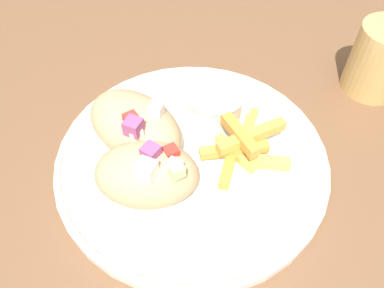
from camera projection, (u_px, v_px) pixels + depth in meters
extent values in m
cube|color=brown|center=(172.00, 134.00, 0.49)|extent=(1.45, 1.45, 0.04)
cylinder|color=brown|center=(12.00, 36.00, 1.23)|extent=(0.06, 0.06, 0.67)
cylinder|color=white|center=(192.00, 159.00, 0.43)|extent=(0.31, 0.31, 0.01)
torus|color=white|center=(192.00, 154.00, 0.43)|extent=(0.31, 0.31, 0.01)
ellipsoid|color=tan|center=(147.00, 174.00, 0.38)|extent=(0.11, 0.08, 0.06)
cube|color=#A34C84|center=(153.00, 153.00, 0.35)|extent=(0.02, 0.02, 0.02)
cube|color=red|center=(171.00, 153.00, 0.36)|extent=(0.02, 0.02, 0.01)
cube|color=#B7D693|center=(177.00, 170.00, 0.34)|extent=(0.02, 0.02, 0.01)
cube|color=silver|center=(174.00, 168.00, 0.35)|extent=(0.02, 0.02, 0.01)
cube|color=white|center=(148.00, 170.00, 0.34)|extent=(0.02, 0.02, 0.02)
ellipsoid|color=tan|center=(135.00, 125.00, 0.42)|extent=(0.14, 0.13, 0.06)
cube|color=#A34C84|center=(133.00, 127.00, 0.37)|extent=(0.02, 0.02, 0.02)
cube|color=red|center=(131.00, 120.00, 0.38)|extent=(0.02, 0.02, 0.01)
cube|color=white|center=(156.00, 110.00, 0.39)|extent=(0.02, 0.02, 0.01)
cube|color=silver|center=(135.00, 134.00, 0.38)|extent=(0.02, 0.02, 0.01)
cube|color=#E5B251|center=(265.00, 162.00, 0.41)|extent=(0.06, 0.01, 0.01)
cube|color=gold|center=(231.00, 157.00, 0.42)|extent=(0.02, 0.09, 0.01)
cube|color=#E5B251|center=(244.00, 135.00, 0.44)|extent=(0.02, 0.06, 0.01)
cube|color=#E5B251|center=(236.00, 153.00, 0.42)|extent=(0.05, 0.05, 0.01)
cube|color=gold|center=(234.00, 150.00, 0.41)|extent=(0.08, 0.03, 0.01)
cube|color=gold|center=(240.00, 135.00, 0.40)|extent=(0.05, 0.06, 0.01)
cube|color=gold|center=(251.00, 136.00, 0.41)|extent=(0.08, 0.06, 0.01)
cube|color=gold|center=(249.00, 127.00, 0.44)|extent=(0.02, 0.06, 0.01)
cylinder|color=white|center=(214.00, 103.00, 0.46)|extent=(0.07, 0.07, 0.03)
cylinder|color=beige|center=(214.00, 95.00, 0.45)|extent=(0.06, 0.06, 0.01)
torus|color=white|center=(215.00, 93.00, 0.44)|extent=(0.07, 0.07, 0.00)
cylinder|color=tan|center=(381.00, 60.00, 0.49)|extent=(0.08, 0.08, 0.09)
cylinder|color=silver|center=(377.00, 68.00, 0.50)|extent=(0.07, 0.07, 0.06)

